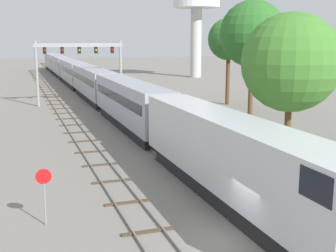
% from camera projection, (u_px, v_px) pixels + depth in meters
% --- Properties ---
extents(ground_plane, '(400.00, 400.00, 0.00)m').
position_uv_depth(ground_plane, '(234.00, 239.00, 20.30)').
color(ground_plane, gray).
extents(track_main, '(2.60, 200.00, 0.16)m').
position_uv_depth(track_main, '(82.00, 92.00, 76.50)').
color(track_main, slate).
rests_on(track_main, ground).
extents(track_near, '(2.60, 160.00, 0.16)m').
position_uv_depth(track_near, '(62.00, 111.00, 56.20)').
color(track_near, slate).
rests_on(track_near, ground).
extents(passenger_train, '(3.04, 132.61, 4.80)m').
position_uv_depth(passenger_train, '(81.00, 77.00, 76.11)').
color(passenger_train, silver).
rests_on(passenger_train, ground).
extents(signal_gantry, '(12.10, 0.49, 8.78)m').
position_uv_depth(signal_gantry, '(80.00, 58.00, 60.90)').
color(signal_gantry, '#999BA0').
rests_on(signal_gantry, ground).
extents(water_tower, '(10.98, 10.98, 21.63)m').
position_uv_depth(water_tower, '(197.00, 2.00, 102.90)').
color(water_tower, beige).
rests_on(water_tower, ground).
extents(stop_sign, '(0.76, 0.08, 2.88)m').
position_uv_depth(stop_sign, '(44.00, 189.00, 21.49)').
color(stop_sign, gray).
rests_on(stop_sign, ground).
extents(trackside_tree_left, '(7.72, 7.72, 13.46)m').
position_uv_depth(trackside_tree_left, '(253.00, 34.00, 51.38)').
color(trackside_tree_left, brown).
rests_on(trackside_tree_left, ground).
extents(trackside_tree_mid, '(5.73, 5.73, 11.85)m').
position_uv_depth(trackside_tree_mid, '(229.00, 40.00, 60.41)').
color(trackside_tree_mid, brown).
rests_on(trackside_tree_mid, ground).
extents(trackside_tree_right, '(8.29, 8.29, 11.24)m').
position_uv_depth(trackside_tree_right, '(291.00, 63.00, 36.91)').
color(trackside_tree_right, brown).
rests_on(trackside_tree_right, ground).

